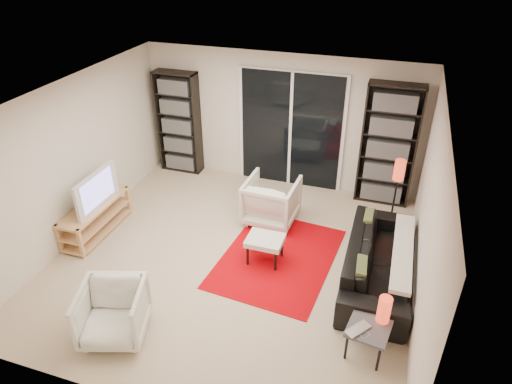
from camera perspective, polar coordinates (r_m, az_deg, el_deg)
floor at (r=6.77m, az=-2.83°, el=-8.21°), size 5.00×5.00×0.00m
wall_back at (r=8.24m, az=3.11°, el=8.92°), size 5.00×0.02×2.40m
wall_front at (r=4.34m, az=-15.29°, el=-15.31°), size 5.00×0.02×2.40m
wall_left at (r=7.28m, az=-21.87°, el=3.62°), size 0.02×5.00×2.40m
wall_right at (r=5.80m, az=20.71°, el=-3.24°), size 0.02×5.00×2.40m
ceiling at (r=5.59m, az=-3.46°, el=11.34°), size 5.00×5.00×0.02m
sliding_door at (r=8.22m, az=4.37°, el=7.68°), size 1.92×0.08×2.16m
bookshelf_left at (r=8.84m, az=-9.64°, el=8.52°), size 0.80×0.30×1.95m
bookshelf_right at (r=7.91m, az=16.21°, el=5.57°), size 0.90×0.30×2.10m
tv_stand at (r=7.57m, az=-19.37°, el=-3.04°), size 0.43×1.35×0.50m
tv at (r=7.30m, az=-19.93°, el=0.35°), size 0.13×0.99×0.57m
rug at (r=6.76m, az=2.76°, el=-8.20°), size 1.71×2.20×0.01m
sofa at (r=6.42m, az=15.15°, el=-8.31°), size 0.87×2.19×0.64m
armchair_back at (r=7.36m, az=1.93°, el=-1.07°), size 0.84×0.86×0.75m
armchair_front at (r=5.72m, az=-17.46°, el=-14.20°), size 0.92×0.93×0.68m
ottoman at (r=6.51m, az=1.14°, el=-6.19°), size 0.52×0.42×0.40m
side_table at (r=5.41m, az=13.87°, el=-16.46°), size 0.51×0.51×0.40m
laptop at (r=5.30m, az=12.97°, el=-16.69°), size 0.35×0.37×0.02m
table_lamp at (r=5.38m, az=15.74°, el=-13.95°), size 0.15×0.15×0.33m
floor_lamp at (r=7.25m, az=17.32°, el=1.63°), size 0.18×0.18×1.20m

